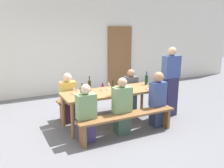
# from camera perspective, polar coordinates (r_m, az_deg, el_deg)

# --- Properties ---
(ground_plane) EXTENTS (24.00, 24.00, 0.00)m
(ground_plane) POSITION_cam_1_polar(r_m,az_deg,el_deg) (5.41, 0.00, -9.30)
(ground_plane) COLOR slate
(back_wall) EXTENTS (14.00, 0.20, 3.20)m
(back_wall) POSITION_cam_1_polar(r_m,az_deg,el_deg) (7.80, -10.12, 9.71)
(back_wall) COLOR silver
(back_wall) RESTS_ON ground
(wooden_door) EXTENTS (0.90, 0.06, 2.10)m
(wooden_door) POSITION_cam_1_polar(r_m,az_deg,el_deg) (8.39, 1.86, 6.41)
(wooden_door) COLOR brown
(wooden_door) RESTS_ON ground
(tasting_table) EXTENTS (2.16, 0.77, 0.75)m
(tasting_table) POSITION_cam_1_polar(r_m,az_deg,el_deg) (5.18, 0.00, -2.45)
(tasting_table) COLOR olive
(tasting_table) RESTS_ON ground
(bench_near) EXTENTS (2.06, 0.30, 0.45)m
(bench_near) POSITION_cam_1_polar(r_m,az_deg,el_deg) (4.72, 3.77, -8.19)
(bench_near) COLOR brown
(bench_near) RESTS_ON ground
(bench_far) EXTENTS (2.06, 0.30, 0.45)m
(bench_far) POSITION_cam_1_polar(r_m,az_deg,el_deg) (5.87, -3.01, -3.74)
(bench_far) COLOR brown
(bench_far) RESTS_ON ground
(wine_bottle_0) EXTENTS (0.07, 0.07, 0.30)m
(wine_bottle_0) POSITION_cam_1_polar(r_m,az_deg,el_deg) (4.63, -7.14, -2.06)
(wine_bottle_0) COLOR #234C2D
(wine_bottle_0) RESTS_ON tasting_table
(wine_bottle_1) EXTENTS (0.07, 0.07, 0.31)m
(wine_bottle_1) POSITION_cam_1_polar(r_m,az_deg,el_deg) (5.75, 8.18, 1.01)
(wine_bottle_1) COLOR #143319
(wine_bottle_1) RESTS_ON tasting_table
(wine_bottle_2) EXTENTS (0.07, 0.07, 0.31)m
(wine_bottle_2) POSITION_cam_1_polar(r_m,az_deg,el_deg) (4.80, 0.20, -1.37)
(wine_bottle_2) COLOR #332814
(wine_bottle_2) RESTS_ON tasting_table
(wine_bottle_3) EXTENTS (0.07, 0.07, 0.33)m
(wine_bottle_3) POSITION_cam_1_polar(r_m,az_deg,el_deg) (5.14, -5.37, -0.35)
(wine_bottle_3) COLOR #332814
(wine_bottle_3) RESTS_ON tasting_table
(wine_glass_0) EXTENTS (0.07, 0.07, 0.18)m
(wine_glass_0) POSITION_cam_1_polar(r_m,az_deg,el_deg) (5.19, -2.23, -0.12)
(wine_glass_0) COLOR silver
(wine_glass_0) RESTS_ON tasting_table
(wine_glass_1) EXTENTS (0.06, 0.06, 0.18)m
(wine_glass_1) POSITION_cam_1_polar(r_m,az_deg,el_deg) (5.26, -0.80, 0.08)
(wine_glass_1) COLOR silver
(wine_glass_1) RESTS_ON tasting_table
(wine_glass_2) EXTENTS (0.07, 0.07, 0.15)m
(wine_glass_2) POSITION_cam_1_polar(r_m,az_deg,el_deg) (4.88, -8.24, -1.38)
(wine_glass_2) COLOR silver
(wine_glass_2) RESTS_ON tasting_table
(wine_glass_3) EXTENTS (0.07, 0.07, 0.19)m
(wine_glass_3) POSITION_cam_1_polar(r_m,az_deg,el_deg) (5.35, 8.66, 0.26)
(wine_glass_3) COLOR silver
(wine_glass_3) RESTS_ON tasting_table
(wine_glass_4) EXTENTS (0.07, 0.07, 0.17)m
(wine_glass_4) POSITION_cam_1_polar(r_m,az_deg,el_deg) (4.96, -9.07, -1.02)
(wine_glass_4) COLOR silver
(wine_glass_4) RESTS_ON tasting_table
(seated_guest_near_0) EXTENTS (0.36, 0.24, 1.10)m
(seated_guest_near_0) POSITION_cam_1_polar(r_m,az_deg,el_deg) (4.47, -6.11, -7.32)
(seated_guest_near_0) COLOR #443770
(seated_guest_near_0) RESTS_ON ground
(seated_guest_near_1) EXTENTS (0.37, 0.24, 1.15)m
(seated_guest_near_1) POSITION_cam_1_polar(r_m,az_deg,el_deg) (4.75, 2.41, -5.63)
(seated_guest_near_1) COLOR #365344
(seated_guest_near_1) RESTS_ON ground
(seated_guest_near_2) EXTENTS (0.33, 0.24, 1.18)m
(seated_guest_near_2) POSITION_cam_1_polar(r_m,az_deg,el_deg) (5.20, 10.78, -3.72)
(seated_guest_near_2) COLOR #28344D
(seated_guest_near_2) RESTS_ON ground
(seated_guest_far_0) EXTENTS (0.34, 0.24, 1.11)m
(seated_guest_far_0) POSITION_cam_1_polar(r_m,az_deg,el_deg) (5.42, -10.37, -3.53)
(seated_guest_far_0) COLOR #4A273F
(seated_guest_far_0) RESTS_ON ground
(seated_guest_far_1) EXTENTS (0.32, 0.24, 1.07)m
(seated_guest_far_1) POSITION_cam_1_polar(r_m,az_deg,el_deg) (6.05, 4.47, -1.73)
(seated_guest_far_1) COLOR #41564F
(seated_guest_far_1) RESTS_ON ground
(standing_host) EXTENTS (0.41, 0.24, 1.64)m
(standing_host) POSITION_cam_1_polar(r_m,az_deg,el_deg) (5.83, 13.70, 0.22)
(standing_host) COLOR #29264D
(standing_host) RESTS_ON ground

